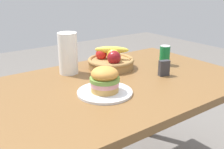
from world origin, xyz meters
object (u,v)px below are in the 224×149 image
object	(u,v)px
plate	(105,92)
napkin_holder	(164,68)
sandwich	(105,79)
fruit_basket	(111,61)
soda_can	(165,55)
paper_towel_roll	(68,53)

from	to	relation	value
plate	napkin_holder	bearing A→B (deg)	1.74
plate	sandwich	distance (m)	0.07
sandwich	fruit_basket	size ratio (longest dim) A/B	0.50
soda_can	paper_towel_roll	xyz separation A→B (m)	(-0.58, 0.21, 0.06)
sandwich	soda_can	size ratio (longest dim) A/B	1.15
sandwich	paper_towel_roll	world-z (taller)	paper_towel_roll
soda_can	fruit_basket	xyz separation A→B (m)	(-0.32, 0.15, -0.02)
fruit_basket	napkin_holder	world-z (taller)	fruit_basket
plate	soda_can	xyz separation A→B (m)	(0.58, 0.16, 0.06)
paper_towel_roll	napkin_holder	distance (m)	0.56
napkin_holder	plate	bearing A→B (deg)	-161.05
soda_can	paper_towel_roll	distance (m)	0.62
napkin_holder	fruit_basket	bearing A→B (deg)	135.61
fruit_basket	napkin_holder	bearing A→B (deg)	-61.59
plate	soda_can	bearing A→B (deg)	15.31
plate	paper_towel_roll	world-z (taller)	paper_towel_roll
soda_can	fruit_basket	distance (m)	0.35
fruit_basket	sandwich	bearing A→B (deg)	-130.10
sandwich	napkin_holder	size ratio (longest dim) A/B	1.60
fruit_basket	napkin_holder	size ratio (longest dim) A/B	3.22
fruit_basket	soda_can	bearing A→B (deg)	-25.30
sandwich	soda_can	xyz separation A→B (m)	(0.58, 0.16, -0.01)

